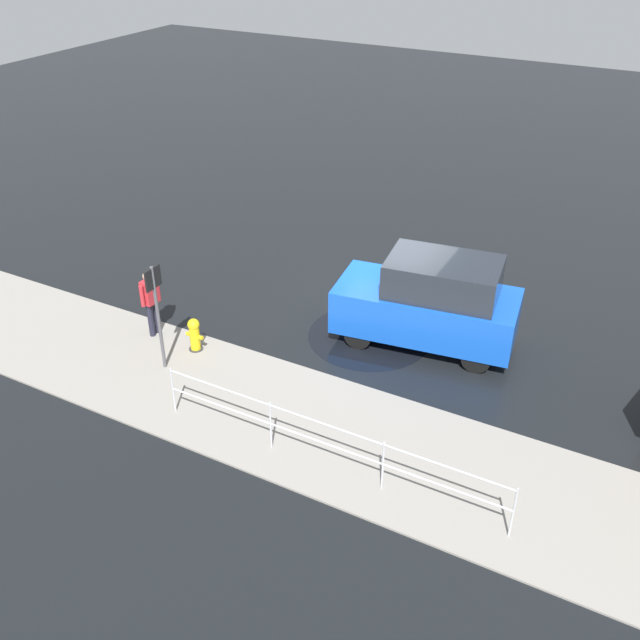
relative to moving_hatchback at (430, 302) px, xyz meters
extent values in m
plane|color=black|center=(1.22, -0.42, -1.03)|extent=(60.00, 60.00, 0.00)
cube|color=gray|center=(1.22, 3.78, -1.01)|extent=(24.00, 3.20, 0.04)
cube|color=blue|center=(0.09, 0.01, -0.23)|extent=(4.09, 2.21, 0.99)
cube|color=#1E232B|center=(-0.22, -0.03, 0.65)|extent=(2.52, 1.80, 0.77)
cylinder|color=black|center=(1.27, 0.89, -0.73)|extent=(0.62, 0.30, 0.60)
cylinder|color=black|center=(1.46, -0.52, -0.73)|extent=(0.62, 0.30, 0.60)
cylinder|color=black|center=(-1.29, 0.54, -0.73)|extent=(0.62, 0.30, 0.60)
cylinder|color=black|center=(-1.09, -0.87, -0.73)|extent=(0.62, 0.30, 0.60)
cylinder|color=gold|center=(4.32, 2.72, -0.72)|extent=(0.22, 0.22, 0.62)
sphere|color=gold|center=(4.32, 2.72, -0.35)|extent=(0.26, 0.26, 0.26)
cylinder|color=gold|center=(4.16, 2.72, -0.64)|extent=(0.10, 0.09, 0.09)
cylinder|color=gold|center=(4.48, 2.72, -0.64)|extent=(0.10, 0.09, 0.09)
cylinder|color=#2D2D2D|center=(4.32, 2.72, -1.00)|extent=(0.31, 0.31, 0.06)
cube|color=#B2262D|center=(5.51, 2.64, 0.10)|extent=(0.26, 0.38, 0.55)
sphere|color=tan|center=(5.51, 2.64, 0.48)|extent=(0.22, 0.22, 0.22)
cylinder|color=#1E1E2D|center=(5.51, 2.55, -0.60)|extent=(0.13, 0.13, 0.85)
cylinder|color=#1E1E2D|center=(5.52, 2.73, -0.60)|extent=(0.13, 0.13, 0.85)
cylinder|color=#B2262D|center=(5.50, 2.40, 0.10)|extent=(0.09, 0.09, 0.50)
cylinder|color=#B2262D|center=(5.53, 2.88, 0.10)|extent=(0.09, 0.09, 0.50)
cylinder|color=#B7BABF|center=(-3.14, 4.64, -0.50)|extent=(0.04, 0.04, 1.05)
cylinder|color=#B7BABF|center=(-0.97, 4.64, -0.50)|extent=(0.04, 0.04, 1.05)
cylinder|color=#B7BABF|center=(1.21, 4.64, -0.50)|extent=(0.04, 0.04, 1.05)
cylinder|color=#B7BABF|center=(3.38, 4.64, -0.50)|extent=(0.04, 0.04, 1.05)
cylinder|color=#B7BABF|center=(0.12, 4.64, -0.03)|extent=(6.52, 0.04, 0.04)
cylinder|color=#B7BABF|center=(0.12, 4.64, -0.45)|extent=(6.52, 0.04, 0.04)
cylinder|color=#4C4C51|center=(4.50, 3.56, 0.17)|extent=(0.07, 0.07, 2.40)
cube|color=black|center=(4.50, 3.56, 1.12)|extent=(0.04, 0.44, 0.44)
cylinder|color=black|center=(1.22, 0.40, -1.02)|extent=(2.78, 2.78, 0.01)
camera|label=1|loc=(-4.19, 12.82, 7.73)|focal=40.00mm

